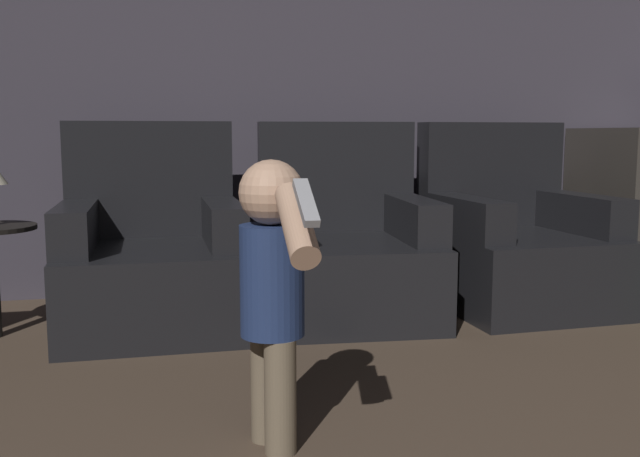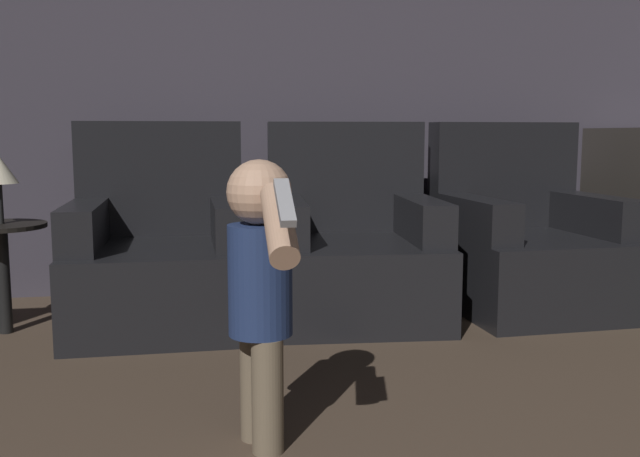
{
  "view_description": "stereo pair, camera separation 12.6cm",
  "coord_description": "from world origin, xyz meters",
  "px_view_note": "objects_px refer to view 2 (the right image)",
  "views": [
    {
      "loc": [
        -0.66,
        0.41,
        0.9
      ],
      "look_at": [
        -0.08,
        3.05,
        0.54
      ],
      "focal_mm": 40.0,
      "sensor_mm": 36.0,
      "label": 1
    },
    {
      "loc": [
        -0.54,
        0.39,
        0.9
      ],
      "look_at": [
        -0.08,
        3.05,
        0.54
      ],
      "focal_mm": 40.0,
      "sensor_mm": 36.0,
      "label": 2
    }
  ],
  "objects_px": {
    "armchair_left": "(160,257)",
    "armchair_middle": "(353,252)",
    "armchair_right": "(526,247)",
    "person_toddler": "(260,280)"
  },
  "relations": [
    {
      "from": "armchair_middle",
      "to": "armchair_right",
      "type": "xyz_separation_m",
      "value": [
        0.92,
        0.0,
        0.0
      ]
    },
    {
      "from": "armchair_right",
      "to": "person_toddler",
      "type": "xyz_separation_m",
      "value": [
        -1.51,
        -1.45,
        0.17
      ]
    },
    {
      "from": "armchair_middle",
      "to": "armchair_right",
      "type": "height_order",
      "value": "same"
    },
    {
      "from": "armchair_left",
      "to": "armchair_right",
      "type": "bearing_deg",
      "value": -0.8
    },
    {
      "from": "armchair_right",
      "to": "person_toddler",
      "type": "height_order",
      "value": "armchair_right"
    },
    {
      "from": "armchair_left",
      "to": "person_toddler",
      "type": "height_order",
      "value": "armchair_left"
    },
    {
      "from": "armchair_left",
      "to": "armchair_middle",
      "type": "height_order",
      "value": "same"
    },
    {
      "from": "armchair_left",
      "to": "person_toddler",
      "type": "xyz_separation_m",
      "value": [
        0.35,
        -1.45,
        0.17
      ]
    },
    {
      "from": "armchair_left",
      "to": "armchair_right",
      "type": "xyz_separation_m",
      "value": [
        1.86,
        -0.0,
        0.0
      ]
    },
    {
      "from": "armchair_middle",
      "to": "person_toddler",
      "type": "relative_size",
      "value": 1.16
    }
  ]
}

